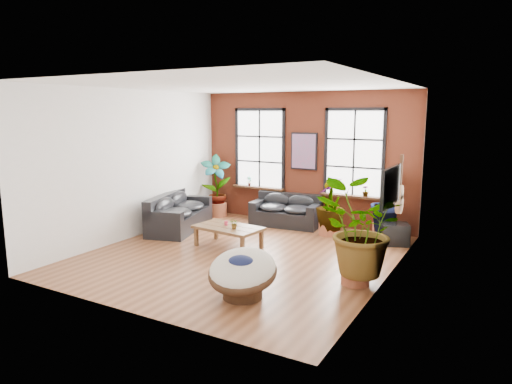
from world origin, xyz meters
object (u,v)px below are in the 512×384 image
Objects in this scene: sofa_back at (287,211)px; papasan_chair at (242,272)px; sofa_left at (178,213)px; coffee_table at (228,229)px.

sofa_back is 4.94m from papasan_chair.
sofa_back is 2.85m from sofa_left.
coffee_table is (2.01, -0.74, 0.01)m from sofa_left.
papasan_chair is (3.73, -2.98, 0.02)m from sofa_left.
sofa_left is 2.14m from coffee_table.
coffee_table is 1.18× the size of papasan_chair.
sofa_left is (-2.25, -1.74, 0.04)m from sofa_back.
papasan_chair is at bearing -77.94° from sofa_back.
papasan_chair is (1.72, -2.24, 0.01)m from coffee_table.
sofa_back is at bearing 90.94° from coffee_table.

